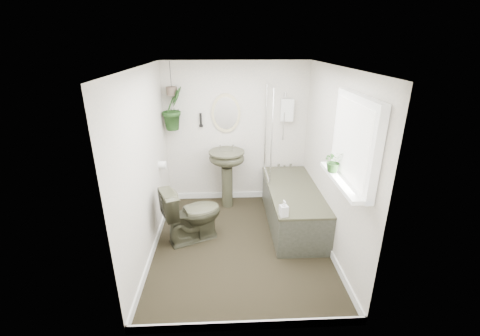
{
  "coord_description": "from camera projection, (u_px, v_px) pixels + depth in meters",
  "views": [
    {
      "loc": [
        -0.18,
        -3.66,
        2.57
      ],
      "look_at": [
        0.0,
        0.15,
        1.05
      ],
      "focal_mm": 24.0,
      "sensor_mm": 36.0,
      "label": 1
    }
  ],
  "objects": [
    {
      "name": "wall_front",
      "position": [
        249.0,
        227.0,
        2.63
      ],
      "size": [
        2.3,
        0.02,
        2.3
      ],
      "primitive_type": "cube",
      "color": "beige",
      "rests_on": "ground"
    },
    {
      "name": "bathtub",
      "position": [
        293.0,
        206.0,
        4.75
      ],
      "size": [
        0.72,
        1.72,
        0.58
      ],
      "primitive_type": null,
      "color": "#393928",
      "rests_on": "floor"
    },
    {
      "name": "skirting",
      "position": [
        241.0,
        241.0,
        4.34
      ],
      "size": [
        2.3,
        2.8,
        0.1
      ],
      "primitive_type": "cube",
      "color": "white",
      "rests_on": "floor"
    },
    {
      "name": "ceiling",
      "position": [
        241.0,
        66.0,
        3.51
      ],
      "size": [
        2.3,
        2.8,
        0.02
      ],
      "primitive_type": "cube",
      "color": "white",
      "rests_on": "ground"
    },
    {
      "name": "window_sill",
      "position": [
        343.0,
        181.0,
        3.3
      ],
      "size": [
        0.18,
        1.0,
        0.04
      ],
      "primitive_type": "cube",
      "color": "white",
      "rests_on": "wall_right"
    },
    {
      "name": "oval_mirror",
      "position": [
        226.0,
        113.0,
        5.07
      ],
      "size": [
        0.46,
        0.03,
        0.62
      ],
      "primitive_type": "ellipsoid",
      "color": "#C8BB8A",
      "rests_on": "wall_back"
    },
    {
      "name": "hanging_plant",
      "position": [
        173.0,
        109.0,
        4.88
      ],
      "size": [
        0.45,
        0.46,
        0.65
      ],
      "primitive_type": "imported",
      "rotation": [
        0.0,
        0.0,
        0.91
      ],
      "color": "black",
      "rests_on": "ceiling"
    },
    {
      "name": "soap_bottle",
      "position": [
        284.0,
        208.0,
        3.87
      ],
      "size": [
        0.11,
        0.11,
        0.21
      ],
      "primitive_type": "imported",
      "rotation": [
        0.0,
        0.0,
        0.21
      ],
      "color": "#35282A",
      "rests_on": "bathtub"
    },
    {
      "name": "wall_right",
      "position": [
        334.0,
        163.0,
        3.99
      ],
      "size": [
        0.02,
        2.8,
        2.3
      ],
      "primitive_type": "cube",
      "color": "beige",
      "rests_on": "ground"
    },
    {
      "name": "window_blinds",
      "position": [
        350.0,
        141.0,
        3.15
      ],
      "size": [
        0.01,
        0.86,
        0.76
      ],
      "primitive_type": "cube",
      "color": "white",
      "rests_on": "wall_right"
    },
    {
      "name": "toilet_roll_holder",
      "position": [
        162.0,
        165.0,
        4.63
      ],
      "size": [
        0.11,
        0.11,
        0.11
      ],
      "primitive_type": "cylinder",
      "rotation": [
        0.0,
        1.57,
        0.0
      ],
      "color": "white",
      "rests_on": "wall_left"
    },
    {
      "name": "wall_left",
      "position": [
        145.0,
        167.0,
        3.88
      ],
      "size": [
        0.02,
        2.8,
        2.3
      ],
      "primitive_type": "cube",
      "color": "beige",
      "rests_on": "ground"
    },
    {
      "name": "bath_screen",
      "position": [
        268.0,
        133.0,
        4.83
      ],
      "size": [
        0.04,
        0.72,
        1.4
      ],
      "primitive_type": null,
      "color": "silver",
      "rests_on": "bathtub"
    },
    {
      "name": "floor",
      "position": [
        241.0,
        244.0,
        4.36
      ],
      "size": [
        2.3,
        2.8,
        0.02
      ],
      "primitive_type": "cube",
      "color": "black",
      "rests_on": "ground"
    },
    {
      "name": "shower_box",
      "position": [
        287.0,
        110.0,
        5.07
      ],
      "size": [
        0.2,
        0.1,
        0.35
      ],
      "primitive_type": "cube",
      "color": "white",
      "rests_on": "wall_back"
    },
    {
      "name": "window_recess",
      "position": [
        355.0,
        141.0,
        3.15
      ],
      "size": [
        0.08,
        1.0,
        0.9
      ],
      "primitive_type": "cube",
      "color": "white",
      "rests_on": "wall_right"
    },
    {
      "name": "pedestal_sink",
      "position": [
        227.0,
        179.0,
        5.2
      ],
      "size": [
        0.66,
        0.59,
        0.96
      ],
      "primitive_type": null,
      "rotation": [
        0.0,
        0.0,
        -0.22
      ],
      "color": "#393928",
      "rests_on": "floor"
    },
    {
      "name": "toilet",
      "position": [
        192.0,
        213.0,
        4.33
      ],
      "size": [
        0.89,
        0.72,
        0.8
      ],
      "primitive_type": "imported",
      "rotation": [
        0.0,
        0.0,
        1.99
      ],
      "color": "#393928",
      "rests_on": "floor"
    },
    {
      "name": "sill_plant",
      "position": [
        334.0,
        161.0,
        3.43
      ],
      "size": [
        0.22,
        0.2,
        0.24
      ],
      "primitive_type": "imported",
      "rotation": [
        0.0,
        0.0,
        0.04
      ],
      "color": "black",
      "rests_on": "window_sill"
    },
    {
      "name": "hanging_pot",
      "position": [
        172.0,
        91.0,
        4.78
      ],
      "size": [
        0.16,
        0.16,
        0.12
      ],
      "primitive_type": "cylinder",
      "color": "#4F4036",
      "rests_on": "ceiling"
    },
    {
      "name": "wall_sconce",
      "position": [
        201.0,
        120.0,
        5.08
      ],
      "size": [
        0.04,
        0.04,
        0.22
      ],
      "primitive_type": "cylinder",
      "color": "black",
      "rests_on": "wall_back"
    },
    {
      "name": "wall_back",
      "position": [
        236.0,
        134.0,
        5.24
      ],
      "size": [
        2.3,
        0.02,
        2.3
      ],
      "primitive_type": "cube",
      "color": "beige",
      "rests_on": "ground"
    }
  ]
}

